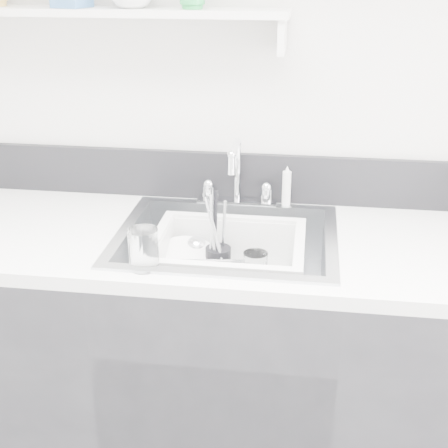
# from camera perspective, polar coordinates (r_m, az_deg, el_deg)

# --- Properties ---
(counter_run) EXTENTS (3.20, 0.62, 0.92)m
(counter_run) POSITION_cam_1_polar(r_m,az_deg,el_deg) (2.05, 0.20, -12.88)
(counter_run) COLOR #242427
(counter_run) RESTS_ON ground
(backsplash) EXTENTS (3.20, 0.02, 0.16)m
(backsplash) POSITION_cam_1_polar(r_m,az_deg,el_deg) (2.06, 1.36, 4.33)
(backsplash) COLOR black
(backsplash) RESTS_ON counter_run
(sink) EXTENTS (0.64, 0.52, 0.20)m
(sink) POSITION_cam_1_polar(r_m,az_deg,el_deg) (1.86, 0.22, -3.64)
(sink) COLOR silver
(sink) RESTS_ON counter_run
(faucet) EXTENTS (0.26, 0.18, 0.23)m
(faucet) POSITION_cam_1_polar(r_m,az_deg,el_deg) (2.02, 1.17, 3.32)
(faucet) COLOR silver
(faucet) RESTS_ON counter_run
(side_sprayer) EXTENTS (0.03, 0.03, 0.14)m
(side_sprayer) POSITION_cam_1_polar(r_m,az_deg,el_deg) (2.01, 5.74, 3.43)
(side_sprayer) COLOR white
(side_sprayer) RESTS_ON counter_run
(wall_shelf) EXTENTS (1.00, 0.16, 0.12)m
(wall_shelf) POSITION_cam_1_polar(r_m,az_deg,el_deg) (1.96, -9.51, 18.37)
(wall_shelf) COLOR silver
(wall_shelf) RESTS_ON room_shell
(wash_tub) EXTENTS (0.52, 0.46, 0.17)m
(wash_tub) POSITION_cam_1_polar(r_m,az_deg,el_deg) (1.84, 0.33, -3.69)
(wash_tub) COLOR white
(wash_tub) RESTS_ON sink
(plate_stack) EXTENTS (0.26, 0.25, 0.10)m
(plate_stack) POSITION_cam_1_polar(r_m,az_deg,el_deg) (1.89, -3.30, -4.37)
(plate_stack) COLOR white
(plate_stack) RESTS_ON wash_tub
(utensil_cup) EXTENTS (0.08, 0.08, 0.26)m
(utensil_cup) POSITION_cam_1_polar(r_m,az_deg,el_deg) (1.89, -0.54, -3.27)
(utensil_cup) COLOR black
(utensil_cup) RESTS_ON wash_tub
(ladle) EXTENTS (0.26, 0.32, 0.09)m
(ladle) POSITION_cam_1_polar(r_m,az_deg,el_deg) (1.89, -1.63, -3.77)
(ladle) COLOR silver
(ladle) RESTS_ON wash_tub
(tumbler_in_tub) EXTENTS (0.09, 0.09, 0.10)m
(tumbler_in_tub) POSITION_cam_1_polar(r_m,az_deg,el_deg) (1.85, 2.88, -4.12)
(tumbler_in_tub) COLOR white
(tumbler_in_tub) RESTS_ON wash_tub
(tumbler_counter) EXTENTS (0.09, 0.09, 0.11)m
(tumbler_counter) POSITION_cam_1_polar(r_m,az_deg,el_deg) (1.63, -7.36, -2.28)
(tumbler_counter) COLOR white
(tumbler_counter) RESTS_ON counter_run
(bowl_small) EXTENTS (0.11, 0.11, 0.03)m
(bowl_small) POSITION_cam_1_polar(r_m,az_deg,el_deg) (1.81, 3.08, -6.11)
(bowl_small) COLOR white
(bowl_small) RESTS_ON wash_tub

